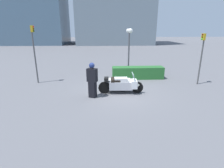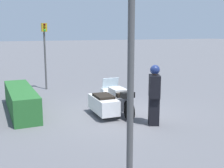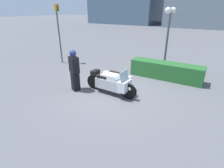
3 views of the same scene
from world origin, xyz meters
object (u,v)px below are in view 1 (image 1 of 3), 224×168
hedge_bush_curbside (138,73)px  officer_rider (92,79)px  police_motorcycle (121,84)px  twin_lamp_post (129,39)px  traffic_light_far (34,47)px  traffic_light_near (202,51)px

hedge_bush_curbside → officer_rider: bearing=-131.2°
police_motorcycle → officer_rider: 1.85m
hedge_bush_curbside → twin_lamp_post: size_ratio=1.05×
police_motorcycle → officer_rider: officer_rider is taller
hedge_bush_curbside → traffic_light_far: traffic_light_far is taller
twin_lamp_post → traffic_light_near: bearing=-36.4°
officer_rider → hedge_bush_curbside: 4.75m
hedge_bush_curbside → police_motorcycle: bearing=-118.9°
hedge_bush_curbside → twin_lamp_post: bearing=108.8°
twin_lamp_post → traffic_light_near: twin_lamp_post is taller
traffic_light_near → traffic_light_far: bearing=-8.5°
twin_lamp_post → traffic_light_far: traffic_light_far is taller
officer_rider → twin_lamp_post: twin_lamp_post is taller
officer_rider → police_motorcycle: bearing=142.2°
officer_rider → traffic_light_near: traffic_light_near is taller
traffic_light_near → traffic_light_far: (-10.54, 0.92, 0.27)m
police_motorcycle → traffic_light_near: traffic_light_near is taller
traffic_light_near → traffic_light_far: 10.59m
police_motorcycle → twin_lamp_post: (1.04, 4.19, 2.27)m
twin_lamp_post → traffic_light_far: 6.77m
twin_lamp_post → hedge_bush_curbside: bearing=-71.2°
police_motorcycle → traffic_light_far: bearing=161.2°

